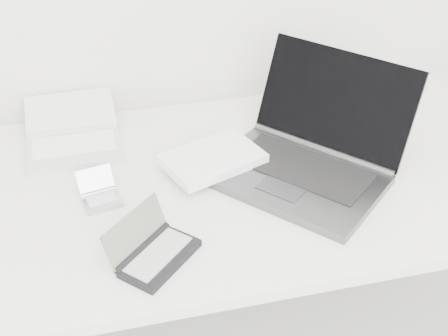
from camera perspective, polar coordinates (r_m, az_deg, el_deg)
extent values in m
cube|color=white|center=(1.58, 0.71, -1.27)|extent=(1.60, 0.80, 0.03)
cylinder|color=silver|center=(2.31, 16.69, -0.91)|extent=(0.04, 0.04, 0.70)
cube|color=#4F5154|center=(1.56, 6.47, -1.00)|extent=(0.48, 0.50, 0.02)
cube|color=black|center=(1.58, 7.20, 0.06)|extent=(0.34, 0.36, 0.00)
cube|color=black|center=(1.64, 10.17, 6.04)|extent=(0.35, 0.38, 0.24)
cylinder|color=#4F5154|center=(1.65, 8.90, 1.66)|extent=(0.28, 0.32, 0.02)
cube|color=#35373A|center=(1.50, 5.27, -1.83)|extent=(0.12, 0.13, 0.00)
cube|color=white|center=(1.58, -1.06, 0.85)|extent=(0.28, 0.23, 0.02)
cube|color=white|center=(1.57, -1.06, 1.24)|extent=(0.27, 0.22, 0.00)
cube|color=silver|center=(1.70, -13.46, 1.57)|extent=(0.25, 0.17, 0.02)
cube|color=white|center=(1.71, -13.54, 2.16)|extent=(0.22, 0.10, 0.00)
cube|color=white|center=(1.82, -13.90, 5.05)|extent=(0.25, 0.15, 0.05)
cylinder|color=silver|center=(1.77, -13.67, 3.25)|extent=(0.24, 0.02, 0.02)
cube|color=#B6B5BA|center=(1.51, -11.06, -3.06)|extent=(0.10, 0.08, 0.01)
cube|color=#B8B8BD|center=(1.50, -11.09, -2.83)|extent=(0.07, 0.05, 0.00)
cube|color=gray|center=(1.53, -11.71, -1.05)|extent=(0.09, 0.05, 0.05)
cylinder|color=#B6B5BA|center=(1.53, -11.42, -2.19)|extent=(0.08, 0.03, 0.01)
cube|color=black|center=(1.34, -5.84, -8.22)|extent=(0.19, 0.19, 0.02)
cube|color=#999999|center=(1.33, -6.03, -7.84)|extent=(0.16, 0.16, 0.00)
cube|color=#636D5A|center=(1.34, -8.13, -5.70)|extent=(0.15, 0.15, 0.08)
cylinder|color=black|center=(1.35, -7.45, -7.22)|extent=(0.14, 0.13, 0.02)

